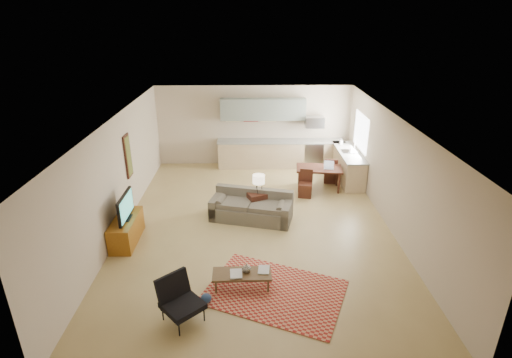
{
  "coord_description": "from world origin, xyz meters",
  "views": [
    {
      "loc": [
        -0.15,
        -8.64,
        4.89
      ],
      "look_at": [
        0.0,
        0.3,
        1.15
      ],
      "focal_mm": 28.0,
      "sensor_mm": 36.0,
      "label": 1
    }
  ],
  "objects_px": {
    "armchair": "(182,302)",
    "tv_credenza": "(126,230)",
    "dining_table": "(319,178)",
    "coffee_table": "(242,280)",
    "console_table": "(259,204)",
    "sofa": "(251,206)"
  },
  "relations": [
    {
      "from": "armchair",
      "to": "tv_credenza",
      "type": "xyz_separation_m",
      "value": [
        -1.68,
        2.61,
        -0.1
      ]
    },
    {
      "from": "tv_credenza",
      "to": "dining_table",
      "type": "bearing_deg",
      "value": 30.78
    },
    {
      "from": "coffee_table",
      "to": "console_table",
      "type": "distance_m",
      "value": 3.01
    },
    {
      "from": "console_table",
      "to": "dining_table",
      "type": "height_order",
      "value": "dining_table"
    },
    {
      "from": "sofa",
      "to": "dining_table",
      "type": "xyz_separation_m",
      "value": [
        2.01,
        1.89,
        -0.03
      ]
    },
    {
      "from": "dining_table",
      "to": "coffee_table",
      "type": "bearing_deg",
      "value": -109.01
    },
    {
      "from": "coffee_table",
      "to": "dining_table",
      "type": "relative_size",
      "value": 0.85
    },
    {
      "from": "coffee_table",
      "to": "console_table",
      "type": "bearing_deg",
      "value": 81.62
    },
    {
      "from": "armchair",
      "to": "dining_table",
      "type": "relative_size",
      "value": 0.6
    },
    {
      "from": "coffee_table",
      "to": "dining_table",
      "type": "xyz_separation_m",
      "value": [
        2.21,
        4.64,
        0.17
      ]
    },
    {
      "from": "tv_credenza",
      "to": "coffee_table",
      "type": "bearing_deg",
      "value": -33.03
    },
    {
      "from": "sofa",
      "to": "console_table",
      "type": "bearing_deg",
      "value": 64.19
    },
    {
      "from": "armchair",
      "to": "dining_table",
      "type": "xyz_separation_m",
      "value": [
        3.2,
        5.51,
        -0.06
      ]
    },
    {
      "from": "coffee_table",
      "to": "console_table",
      "type": "xyz_separation_m",
      "value": [
        0.38,
        2.98,
        0.15
      ]
    },
    {
      "from": "sofa",
      "to": "console_table",
      "type": "xyz_separation_m",
      "value": [
        0.19,
        0.23,
        -0.05
      ]
    },
    {
      "from": "console_table",
      "to": "coffee_table",
      "type": "bearing_deg",
      "value": -120.5
    },
    {
      "from": "sofa",
      "to": "armchair",
      "type": "bearing_deg",
      "value": -93.88
    },
    {
      "from": "coffee_table",
      "to": "tv_credenza",
      "type": "xyz_separation_m",
      "value": [
        -2.67,
        1.74,
        0.13
      ]
    },
    {
      "from": "sofa",
      "to": "dining_table",
      "type": "relative_size",
      "value": 1.59
    },
    {
      "from": "coffee_table",
      "to": "tv_credenza",
      "type": "distance_m",
      "value": 3.19
    },
    {
      "from": "armchair",
      "to": "dining_table",
      "type": "distance_m",
      "value": 6.37
    },
    {
      "from": "coffee_table",
      "to": "armchair",
      "type": "xyz_separation_m",
      "value": [
        -0.99,
        -0.87,
        0.23
      ]
    }
  ]
}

